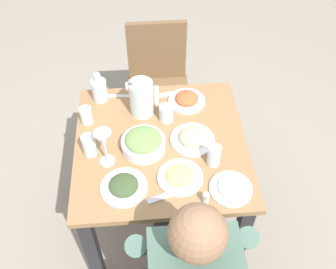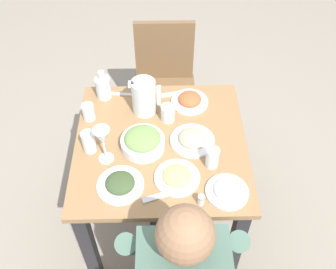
{
  "view_description": "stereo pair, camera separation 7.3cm",
  "coord_description": "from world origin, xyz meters",
  "views": [
    {
      "loc": [
        -0.06,
        -1.22,
        2.14
      ],
      "look_at": [
        0.04,
        0.02,
        0.77
      ],
      "focal_mm": 41.54,
      "sensor_mm": 36.0,
      "label": 1
    },
    {
      "loc": [
        0.01,
        -1.22,
        2.14
      ],
      "look_at": [
        0.04,
        0.02,
        0.77
      ],
      "focal_mm": 41.54,
      "sensor_mm": 36.0,
      "label": 2
    }
  ],
  "objects": [
    {
      "name": "plate_yoghurt",
      "position": [
        0.28,
        -0.29,
        0.75
      ],
      "size": [
        0.19,
        0.19,
        0.05
      ],
      "color": "white",
      "rests_on": "dining_table"
    },
    {
      "name": "water_glass_near_left",
      "position": [
        0.23,
        -0.14,
        0.79
      ],
      "size": [
        0.06,
        0.06,
        0.1
      ],
      "primitive_type": "cylinder",
      "color": "silver",
      "rests_on": "dining_table"
    },
    {
      "name": "dining_table",
      "position": [
        0.0,
        0.0,
        0.6
      ],
      "size": [
        0.82,
        0.82,
        0.73
      ],
      "color": "#997047",
      "rests_on": "ground_plane"
    },
    {
      "name": "plate_beans",
      "position": [
        0.15,
        -0.0,
        0.75
      ],
      "size": [
        0.21,
        0.21,
        0.06
      ],
      "color": "white",
      "rests_on": "dining_table"
    },
    {
      "name": "plate_fries",
      "position": [
        0.07,
        -0.22,
        0.75
      ],
      "size": [
        0.2,
        0.2,
        0.04
      ],
      "color": "white",
      "rests_on": "dining_table"
    },
    {
      "name": "salt_shaker",
      "position": [
        0.16,
        -0.35,
        0.76
      ],
      "size": [
        0.03,
        0.03,
        0.05
      ],
      "color": "white",
      "rests_on": "dining_table"
    },
    {
      "name": "plate_dolmas",
      "position": [
        -0.18,
        -0.25,
        0.75
      ],
      "size": [
        0.21,
        0.21,
        0.05
      ],
      "color": "white",
      "rests_on": "dining_table"
    },
    {
      "name": "chair_far",
      "position": [
        0.03,
        0.77,
        0.48
      ],
      "size": [
        0.4,
        0.4,
        0.85
      ],
      "color": "brown",
      "rests_on": "ground_plane"
    },
    {
      "name": "water_glass_center",
      "position": [
        0.04,
        0.15,
        0.78
      ],
      "size": [
        0.07,
        0.07,
        0.09
      ],
      "primitive_type": "cylinder",
      "color": "silver",
      "rests_on": "dining_table"
    },
    {
      "name": "knife_near",
      "position": [
        -0.18,
        0.34,
        0.74
      ],
      "size": [
        0.19,
        0.04,
        0.01
      ],
      "primitive_type": "cube",
      "rotation": [
        0.0,
        0.0,
        -0.13
      ],
      "color": "silver",
      "rests_on": "dining_table"
    },
    {
      "name": "water_pitcher",
      "position": [
        -0.08,
        0.22,
        0.83
      ],
      "size": [
        0.16,
        0.12,
        0.19
      ],
      "color": "silver",
      "rests_on": "dining_table"
    },
    {
      "name": "wine_glass",
      "position": [
        -0.25,
        -0.1,
        0.88
      ],
      "size": [
        0.08,
        0.08,
        0.2
      ],
      "color": "silver",
      "rests_on": "dining_table"
    },
    {
      "name": "ground_plane",
      "position": [
        0.0,
        0.0,
        0.0
      ],
      "size": [
        8.0,
        8.0,
        0.0
      ],
      "primitive_type": "plane",
      "color": "gray"
    },
    {
      "name": "oil_carafe",
      "position": [
        -0.3,
        0.33,
        0.79
      ],
      "size": [
        0.08,
        0.08,
        0.16
      ],
      "color": "silver",
      "rests_on": "dining_table"
    },
    {
      "name": "fork_near",
      "position": [
        -0.0,
        -0.3,
        0.74
      ],
      "size": [
        0.17,
        0.08,
        0.01
      ],
      "primitive_type": "cube",
      "rotation": [
        0.0,
        0.0,
        0.31
      ],
      "color": "silver",
      "rests_on": "dining_table"
    },
    {
      "name": "plate_rice_curry",
      "position": [
        0.15,
        0.27,
        0.75
      ],
      "size": [
        0.19,
        0.19,
        0.06
      ],
      "color": "white",
      "rests_on": "dining_table"
    },
    {
      "name": "fork_far",
      "position": [
        0.09,
        0.34,
        0.74
      ],
      "size": [
        0.17,
        0.06,
        0.01
      ],
      "primitive_type": "cube",
      "rotation": [
        0.0,
        0.0,
        0.19
      ],
      "color": "silver",
      "rests_on": "dining_table"
    },
    {
      "name": "water_glass_far_left",
      "position": [
        -0.36,
        0.17,
        0.78
      ],
      "size": [
        0.06,
        0.06,
        0.09
      ],
      "primitive_type": "cylinder",
      "color": "silver",
      "rests_on": "dining_table"
    },
    {
      "name": "salad_bowl",
      "position": [
        -0.08,
        -0.03,
        0.78
      ],
      "size": [
        0.21,
        0.21,
        0.09
      ],
      "color": "white",
      "rests_on": "dining_table"
    },
    {
      "name": "water_glass_near_right",
      "position": [
        -0.33,
        -0.04,
        0.79
      ],
      "size": [
        0.06,
        0.06,
        0.11
      ],
      "primitive_type": "cylinder",
      "color": "silver",
      "rests_on": "dining_table"
    },
    {
      "name": "diner_near",
      "position": [
        0.07,
        -0.56,
        0.62
      ],
      "size": [
        0.48,
        0.53,
        1.15
      ],
      "color": "#4C6B5B",
      "rests_on": "ground_plane"
    }
  ]
}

